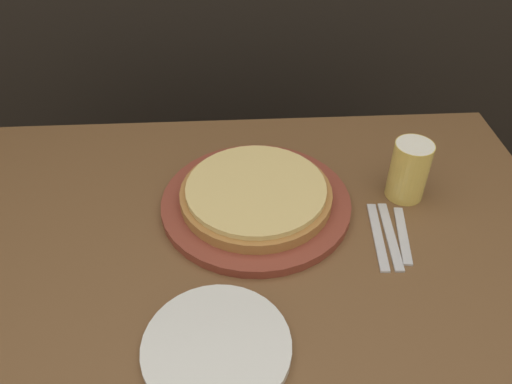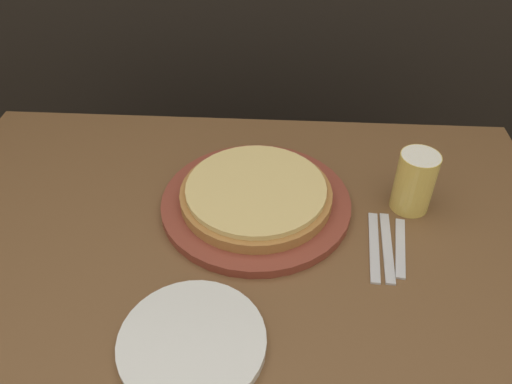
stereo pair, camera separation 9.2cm
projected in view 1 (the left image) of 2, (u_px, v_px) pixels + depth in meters
name	position (u px, v px, depth m)	size (l,w,h in m)	color
dining_table	(243.00, 343.00, 1.23)	(1.32, 0.86, 0.76)	brown
pizza_on_board	(256.00, 198.00, 1.04)	(0.40, 0.40, 0.06)	brown
beer_glass	(409.00, 168.00, 1.04)	(0.08, 0.08, 0.13)	#E5C65B
dinner_plate	(217.00, 347.00, 0.79)	(0.24, 0.24, 0.02)	silver
fork	(378.00, 236.00, 0.98)	(0.03, 0.19, 0.00)	silver
dinner_knife	(390.00, 236.00, 0.98)	(0.03, 0.19, 0.00)	silver
spoon	(403.00, 235.00, 0.99)	(0.04, 0.16, 0.00)	silver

